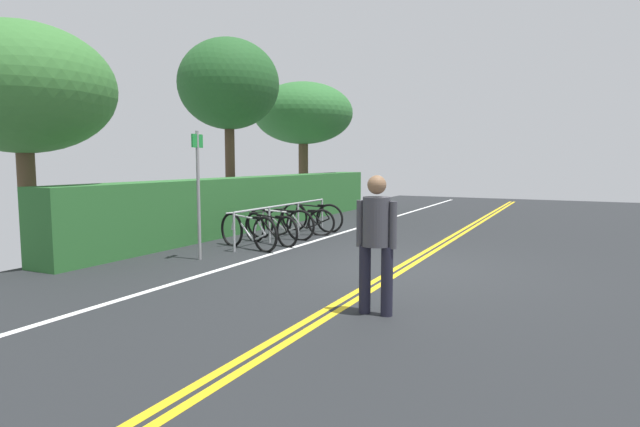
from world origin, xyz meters
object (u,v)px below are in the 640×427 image
Objects in this scene: bicycle_0 at (248,231)px; bicycle_1 at (270,229)px; bike_rack at (284,214)px; tree_far_right at (303,114)px; tree_near_left at (21,89)px; sign_post_near at (198,183)px; pedestrian at (376,235)px; bicycle_4 at (312,217)px; bicycle_3 at (300,222)px; tree_mid at (229,85)px; bicycle_2 at (280,224)px.

bicycle_0 reaches higher than bicycle_1.
tree_far_right is (6.26, 2.88, 2.90)m from bike_rack.
bicycle_0 is 0.42× the size of tree_near_left.
pedestrian is at bearing -113.42° from sign_post_near.
bicycle_4 is (1.45, 0.03, -0.23)m from bike_rack.
bicycle_3 is 0.40× the size of tree_near_left.
tree_mid reaches higher than tree_near_left.
sign_post_near is (-4.36, 0.06, 1.05)m from bicycle_4.
bike_rack is 7.48m from tree_far_right.
pedestrian is 9.74m from tree_mid.
pedestrian reaches higher than bicycle_2.
tree_far_right reaches higher than pedestrian.
tree_near_left is at bearing -178.96° from tree_far_right.
bicycle_1 is 5.53m from pedestrian.
bicycle_4 is at bearing 3.84° from bicycle_1.
bicycle_0 is at bearing -4.54° from sign_post_near.
tree_far_right is at bearing 1.04° from tree_near_left.
bicycle_4 is 4.47m from tree_mid.
bicycle_0 is 2.96m from bicycle_4.
tree_mid reaches higher than bicycle_0.
tree_far_right is (4.82, 2.85, 3.12)m from bicycle_4.
bicycle_0 is 0.34× the size of tree_mid.
bicycle_2 is 1.08× the size of bicycle_3.
bicycle_1 is 2.25m from bicycle_4.
bicycle_1 is (-0.80, -0.12, -0.26)m from bike_rack.
sign_post_near is 0.51× the size of tree_far_right.
bicycle_2 is at bearing 133.16° from bike_rack.
bicycle_4 is 1.06× the size of pedestrian.
tree_mid reaches higher than bicycle_4.
bicycle_1 is at bearing -165.24° from bicycle_2.
bike_rack is at bearing 177.03° from bicycle_3.
tree_mid is (3.18, 2.77, 3.55)m from bicycle_0.
bicycle_2 is 0.35× the size of tree_mid.
sign_post_near is at bearing 66.58° from pedestrian.
tree_mid is (6.35, 6.76, 2.97)m from pedestrian.
pedestrian is at bearing -143.50° from bicycle_3.
bicycle_1 is 1.04× the size of pedestrian.
sign_post_near is at bearing 177.99° from bicycle_3.
tree_far_right is (10.95, 6.89, 2.54)m from pedestrian.
bike_rack is 2.28× the size of bicycle_4.
pedestrian is at bearing -92.20° from tree_near_left.
bicycle_0 reaches higher than bicycle_3.
tree_near_left reaches higher than bicycle_4.
bicycle_4 is (0.76, 0.07, 0.04)m from bicycle_3.
bike_rack is 0.73m from bicycle_3.
bike_rack is 2.26× the size of bicycle_0.
sign_post_near is (-2.84, 0.02, 1.06)m from bicycle_2.
bicycle_4 is at bearing -149.39° from tree_far_right.
bicycle_2 is at bearing 178.44° from bicycle_4.
tree_mid is (0.22, 2.72, 3.55)m from bicycle_4.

